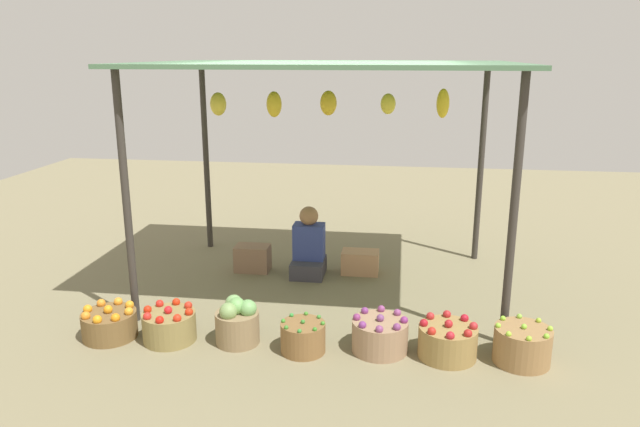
{
  "coord_description": "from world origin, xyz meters",
  "views": [
    {
      "loc": [
        0.74,
        -5.91,
        2.42
      ],
      "look_at": [
        0.0,
        -0.57,
        0.95
      ],
      "focal_mm": 33.41,
      "sensor_mm": 36.0,
      "label": 1
    }
  ],
  "objects_px": {
    "basket_purple_onions": "(380,335)",
    "wooden_crate_near_vendor": "(360,262)",
    "vendor_person": "(309,249)",
    "wooden_crate_stacked_rear": "(253,258)",
    "basket_cabbages": "(237,322)",
    "basket_red_apples": "(448,341)",
    "basket_limes": "(522,345)",
    "basket_oranges": "(109,324)",
    "basket_green_chilies": "(303,337)",
    "basket_red_tomatoes": "(169,326)"
  },
  "relations": [
    {
      "from": "basket_cabbages",
      "to": "basket_limes",
      "type": "xyz_separation_m",
      "value": [
        2.35,
        -0.01,
        -0.04
      ]
    },
    {
      "from": "wooden_crate_near_vendor",
      "to": "basket_oranges",
      "type": "bearing_deg",
      "value": -137.8
    },
    {
      "from": "basket_red_apples",
      "to": "vendor_person",
      "type": "bearing_deg",
      "value": 129.86
    },
    {
      "from": "basket_green_chilies",
      "to": "wooden_crate_stacked_rear",
      "type": "bearing_deg",
      "value": 116.16
    },
    {
      "from": "basket_cabbages",
      "to": "wooden_crate_stacked_rear",
      "type": "xyz_separation_m",
      "value": [
        -0.3,
        1.72,
        -0.04
      ]
    },
    {
      "from": "basket_oranges",
      "to": "basket_red_apples",
      "type": "bearing_deg",
      "value": 1.01
    },
    {
      "from": "vendor_person",
      "to": "basket_purple_onions",
      "type": "bearing_deg",
      "value": -62.62
    },
    {
      "from": "vendor_person",
      "to": "basket_purple_onions",
      "type": "distance_m",
      "value": 1.88
    },
    {
      "from": "vendor_person",
      "to": "wooden_crate_stacked_rear",
      "type": "relative_size",
      "value": 2.02
    },
    {
      "from": "basket_purple_onions",
      "to": "wooden_crate_near_vendor",
      "type": "xyz_separation_m",
      "value": [
        -0.3,
        1.78,
        -0.01
      ]
    },
    {
      "from": "basket_oranges",
      "to": "basket_cabbages",
      "type": "xyz_separation_m",
      "value": [
        1.14,
        0.05,
        0.06
      ]
    },
    {
      "from": "basket_limes",
      "to": "wooden_crate_near_vendor",
      "type": "bearing_deg",
      "value": 128.19
    },
    {
      "from": "wooden_crate_near_vendor",
      "to": "basket_red_apples",
      "type": "bearing_deg",
      "value": -64.95
    },
    {
      "from": "vendor_person",
      "to": "basket_limes",
      "type": "height_order",
      "value": "vendor_person"
    },
    {
      "from": "basket_cabbages",
      "to": "basket_red_apples",
      "type": "bearing_deg",
      "value": -0.04
    },
    {
      "from": "basket_green_chilies",
      "to": "basket_limes",
      "type": "bearing_deg",
      "value": 2.1
    },
    {
      "from": "basket_red_apples",
      "to": "wooden_crate_stacked_rear",
      "type": "bearing_deg",
      "value": 140.2
    },
    {
      "from": "basket_red_apples",
      "to": "basket_limes",
      "type": "relative_size",
      "value": 1.06
    },
    {
      "from": "basket_oranges",
      "to": "wooden_crate_stacked_rear",
      "type": "xyz_separation_m",
      "value": [
        0.84,
        1.77,
        0.02
      ]
    },
    {
      "from": "basket_purple_onions",
      "to": "wooden_crate_stacked_rear",
      "type": "xyz_separation_m",
      "value": [
        -1.51,
        1.69,
        0.01
      ]
    },
    {
      "from": "basket_red_tomatoes",
      "to": "wooden_crate_stacked_rear",
      "type": "bearing_deg",
      "value": 80.45
    },
    {
      "from": "vendor_person",
      "to": "basket_red_apples",
      "type": "height_order",
      "value": "vendor_person"
    },
    {
      "from": "basket_purple_onions",
      "to": "basket_green_chilies",
      "type": "bearing_deg",
      "value": -170.69
    },
    {
      "from": "vendor_person",
      "to": "basket_purple_onions",
      "type": "xyz_separation_m",
      "value": [
        0.86,
        -1.66,
        -0.16
      ]
    },
    {
      "from": "basket_red_tomatoes",
      "to": "wooden_crate_stacked_rear",
      "type": "distance_m",
      "value": 1.78
    },
    {
      "from": "basket_red_tomatoes",
      "to": "wooden_crate_near_vendor",
      "type": "relative_size",
      "value": 1.1
    },
    {
      "from": "vendor_person",
      "to": "wooden_crate_near_vendor",
      "type": "distance_m",
      "value": 0.6
    },
    {
      "from": "basket_cabbages",
      "to": "basket_purple_onions",
      "type": "relative_size",
      "value": 0.89
    },
    {
      "from": "basket_red_tomatoes",
      "to": "basket_red_apples",
      "type": "relative_size",
      "value": 0.95
    },
    {
      "from": "basket_oranges",
      "to": "wooden_crate_near_vendor",
      "type": "bearing_deg",
      "value": 42.2
    },
    {
      "from": "basket_oranges",
      "to": "basket_purple_onions",
      "type": "distance_m",
      "value": 2.35
    },
    {
      "from": "basket_limes",
      "to": "wooden_crate_near_vendor",
      "type": "relative_size",
      "value": 1.09
    },
    {
      "from": "basket_purple_onions",
      "to": "wooden_crate_near_vendor",
      "type": "relative_size",
      "value": 1.13
    },
    {
      "from": "basket_green_chilies",
      "to": "basket_purple_onions",
      "type": "relative_size",
      "value": 0.8
    },
    {
      "from": "basket_red_tomatoes",
      "to": "basket_green_chilies",
      "type": "distance_m",
      "value": 1.18
    },
    {
      "from": "basket_cabbages",
      "to": "wooden_crate_stacked_rear",
      "type": "relative_size",
      "value": 1.07
    },
    {
      "from": "basket_red_apples",
      "to": "basket_oranges",
      "type": "bearing_deg",
      "value": -178.99
    },
    {
      "from": "basket_cabbages",
      "to": "basket_purple_onions",
      "type": "height_order",
      "value": "basket_cabbages"
    },
    {
      "from": "basket_cabbages",
      "to": "basket_green_chilies",
      "type": "relative_size",
      "value": 1.11
    },
    {
      "from": "basket_purple_onions",
      "to": "wooden_crate_stacked_rear",
      "type": "height_order",
      "value": "basket_purple_onions"
    },
    {
      "from": "basket_purple_onions",
      "to": "basket_limes",
      "type": "distance_m",
      "value": 1.14
    },
    {
      "from": "vendor_person",
      "to": "basket_oranges",
      "type": "bearing_deg",
      "value": -130.47
    },
    {
      "from": "basket_green_chilies",
      "to": "basket_limes",
      "type": "distance_m",
      "value": 1.77
    },
    {
      "from": "basket_red_tomatoes",
      "to": "basket_purple_onions",
      "type": "distance_m",
      "value": 1.81
    },
    {
      "from": "vendor_person",
      "to": "basket_purple_onions",
      "type": "relative_size",
      "value": 1.67
    },
    {
      "from": "basket_limes",
      "to": "basket_red_tomatoes",
      "type": "bearing_deg",
      "value": -179.5
    },
    {
      "from": "basket_cabbages",
      "to": "basket_red_tomatoes",
      "type": "bearing_deg",
      "value": -176.45
    },
    {
      "from": "basket_purple_onions",
      "to": "wooden_crate_near_vendor",
      "type": "bearing_deg",
      "value": 99.4
    },
    {
      "from": "basket_cabbages",
      "to": "basket_limes",
      "type": "bearing_deg",
      "value": -0.27
    },
    {
      "from": "basket_oranges",
      "to": "basket_green_chilies",
      "type": "height_order",
      "value": "basket_oranges"
    }
  ]
}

